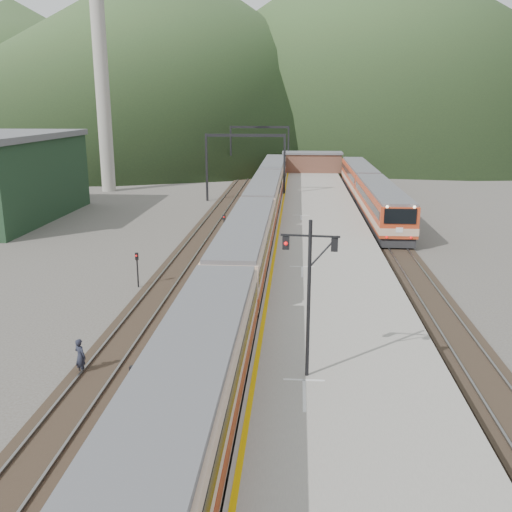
# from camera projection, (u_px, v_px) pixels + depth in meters

# --- Properties ---
(track_main) EXTENTS (2.60, 200.00, 0.23)m
(track_main) POSITION_uv_depth(u_px,v_px,m) (261.00, 227.00, 54.19)
(track_main) COLOR black
(track_main) RESTS_ON ground
(track_far) EXTENTS (2.60, 200.00, 0.23)m
(track_far) POSITION_uv_depth(u_px,v_px,m) (209.00, 226.00, 54.55)
(track_far) COLOR black
(track_far) RESTS_ON ground
(track_second) EXTENTS (2.60, 200.00, 0.23)m
(track_second) POSITION_uv_depth(u_px,v_px,m) (383.00, 229.00, 53.38)
(track_second) COLOR black
(track_second) RESTS_ON ground
(platform) EXTENTS (8.00, 100.00, 1.00)m
(platform) POSITION_uv_depth(u_px,v_px,m) (321.00, 228.00, 51.76)
(platform) COLOR gray
(platform) RESTS_ON ground
(gantry_near) EXTENTS (9.55, 0.25, 8.00)m
(gantry_near) POSITION_uv_depth(u_px,v_px,m) (245.00, 154.00, 67.42)
(gantry_near) COLOR black
(gantry_near) RESTS_ON ground
(gantry_far) EXTENTS (9.55, 0.25, 8.00)m
(gantry_far) POSITION_uv_depth(u_px,v_px,m) (259.00, 141.00, 91.51)
(gantry_far) COLOR black
(gantry_far) RESTS_ON ground
(smokestack) EXTENTS (1.80, 1.80, 30.00)m
(smokestack) POSITION_uv_depth(u_px,v_px,m) (101.00, 75.00, 73.10)
(smokestack) COLOR #9E998E
(smokestack) RESTS_ON ground
(station_shed) EXTENTS (9.40, 4.40, 3.10)m
(station_shed) POSITION_uv_depth(u_px,v_px,m) (312.00, 162.00, 89.77)
(station_shed) COLOR brown
(station_shed) RESTS_ON platform
(hill_a) EXTENTS (180.00, 180.00, 60.00)m
(hill_a) POSITION_uv_depth(u_px,v_px,m) (173.00, 48.00, 193.84)
(hill_a) COLOR #314628
(hill_a) RESTS_ON ground
(hill_b) EXTENTS (220.00, 220.00, 75.00)m
(hill_b) POSITION_uv_depth(u_px,v_px,m) (368.00, 36.00, 225.50)
(hill_b) COLOR #314628
(hill_b) RESTS_ON ground
(hill_d) EXTENTS (200.00, 200.00, 55.00)m
(hill_d) POSITION_uv_depth(u_px,v_px,m) (16.00, 66.00, 248.33)
(hill_d) COLOR #314628
(hill_d) RESTS_ON ground
(main_train) EXTENTS (3.06, 83.92, 3.74)m
(main_train) POSITION_uv_depth(u_px,v_px,m) (257.00, 216.00, 48.83)
(main_train) COLOR tan
(main_train) RESTS_ON track_main
(second_train) EXTENTS (3.07, 41.80, 3.75)m
(second_train) POSITION_uv_depth(u_px,v_px,m) (369.00, 188.00, 65.04)
(second_train) COLOR #B33A1B
(second_train) RESTS_ON track_second
(signal_mast) EXTENTS (2.20, 0.38, 6.24)m
(signal_mast) POSITION_uv_depth(u_px,v_px,m) (309.00, 283.00, 21.48)
(signal_mast) COLOR black
(signal_mast) RESTS_ON platform
(short_signal_a) EXTENTS (0.25, 0.21, 2.27)m
(short_signal_a) POSITION_uv_depth(u_px,v_px,m) (134.00, 387.00, 20.57)
(short_signal_a) COLOR black
(short_signal_a) RESTS_ON ground
(short_signal_b) EXTENTS (0.26, 0.22, 2.27)m
(short_signal_b) POSITION_uv_depth(u_px,v_px,m) (224.00, 224.00, 48.44)
(short_signal_b) COLOR black
(short_signal_b) RESTS_ON ground
(short_signal_c) EXTENTS (0.25, 0.21, 2.27)m
(short_signal_c) POSITION_uv_depth(u_px,v_px,m) (137.00, 265.00, 36.14)
(short_signal_c) COLOR black
(short_signal_c) RESTS_ON ground
(worker) EXTENTS (0.71, 0.63, 1.62)m
(worker) POSITION_uv_depth(u_px,v_px,m) (80.00, 356.00, 24.58)
(worker) COLOR #1D1F2D
(worker) RESTS_ON ground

